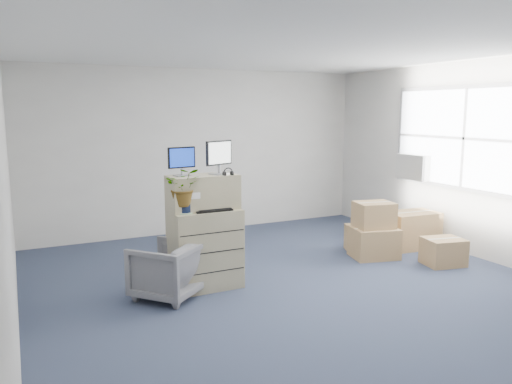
% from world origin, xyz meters
% --- Properties ---
extents(ground, '(7.00, 7.00, 0.00)m').
position_xyz_m(ground, '(0.00, 0.00, 0.00)').
color(ground, '#242C42').
rests_on(ground, ground).
extents(wall_back, '(6.00, 0.02, 2.80)m').
position_xyz_m(wall_back, '(0.00, 3.51, 1.40)').
color(wall_back, '#B5B2AC').
rests_on(wall_back, ground).
extents(wall_right, '(0.02, 7.00, 2.80)m').
position_xyz_m(wall_right, '(3.01, 0.00, 1.40)').
color(wall_right, '#B5B2AC').
rests_on(wall_right, ground).
extents(window, '(0.07, 2.72, 1.52)m').
position_xyz_m(window, '(2.96, 0.50, 1.70)').
color(window, gray).
rests_on(window, wall_right).
extents(ac_unit, '(0.24, 0.60, 0.40)m').
position_xyz_m(ac_unit, '(2.87, 1.40, 1.20)').
color(ac_unit, silver).
rests_on(ac_unit, wall_right).
extents(filing_cabinet_lower, '(0.82, 0.50, 0.95)m').
position_xyz_m(filing_cabinet_lower, '(-0.95, 0.78, 0.47)').
color(filing_cabinet_lower, tan).
rests_on(filing_cabinet_lower, ground).
extents(filing_cabinet_upper, '(0.82, 0.41, 0.41)m').
position_xyz_m(filing_cabinet_upper, '(-0.95, 0.82, 1.15)').
color(filing_cabinet_upper, tan).
rests_on(filing_cabinet_upper, filing_cabinet_lower).
extents(monitor_left, '(0.34, 0.16, 0.33)m').
position_xyz_m(monitor_left, '(-1.19, 0.85, 1.54)').
color(monitor_left, '#99999E').
rests_on(monitor_left, filing_cabinet_upper).
extents(monitor_right, '(0.38, 0.23, 0.40)m').
position_xyz_m(monitor_right, '(-0.75, 0.81, 1.58)').
color(monitor_right, '#99999E').
rests_on(monitor_right, filing_cabinet_upper).
extents(headphones, '(0.12, 0.01, 0.12)m').
position_xyz_m(headphones, '(-0.69, 0.67, 1.38)').
color(headphones, black).
rests_on(headphones, filing_cabinet_upper).
extents(keyboard, '(0.45, 0.19, 0.02)m').
position_xyz_m(keyboard, '(-0.89, 0.66, 0.96)').
color(keyboard, black).
rests_on(keyboard, filing_cabinet_lower).
extents(mouse, '(0.09, 0.07, 0.03)m').
position_xyz_m(mouse, '(-0.61, 0.71, 0.96)').
color(mouse, silver).
rests_on(mouse, filing_cabinet_lower).
extents(water_bottle, '(0.06, 0.06, 0.23)m').
position_xyz_m(water_bottle, '(-0.84, 0.86, 1.06)').
color(water_bottle, '#9C9EA4').
rests_on(water_bottle, filing_cabinet_lower).
extents(phone_dock, '(0.06, 0.04, 0.12)m').
position_xyz_m(phone_dock, '(-1.03, 0.82, 0.99)').
color(phone_dock, silver).
rests_on(phone_dock, filing_cabinet_lower).
extents(external_drive, '(0.23, 0.19, 0.06)m').
position_xyz_m(external_drive, '(-0.64, 0.89, 0.98)').
color(external_drive, black).
rests_on(external_drive, filing_cabinet_lower).
extents(tissue_box, '(0.21, 0.12, 0.07)m').
position_xyz_m(tissue_box, '(-0.60, 0.89, 1.04)').
color(tissue_box, '#3F7BD7').
rests_on(tissue_box, external_drive).
extents(potted_plant, '(0.50, 0.53, 0.42)m').
position_xyz_m(potted_plant, '(-1.23, 0.68, 1.19)').
color(potted_plant, '#A0C19B').
rests_on(potted_plant, filing_cabinet_lower).
extents(office_chair, '(0.92, 0.92, 0.70)m').
position_xyz_m(office_chair, '(-1.46, 0.65, 0.35)').
color(office_chair, '#5E5E63').
rests_on(office_chair, ground).
extents(cardboard_boxes, '(1.63, 1.57, 0.80)m').
position_xyz_m(cardboard_boxes, '(2.05, 0.88, 0.28)').
color(cardboard_boxes, '#A0834D').
rests_on(cardboard_boxes, ground).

